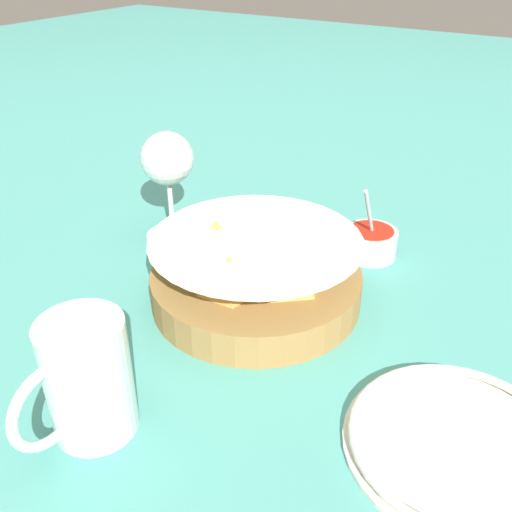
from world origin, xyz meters
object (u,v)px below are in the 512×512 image
(beer_mug, at_px, (87,383))
(food_basket, at_px, (256,274))
(sauce_cup, at_px, (370,241))
(side_plate, at_px, (459,443))
(wine_glass, at_px, (167,163))

(beer_mug, bearing_deg, food_basket, 176.39)
(sauce_cup, height_order, side_plate, sauce_cup)
(wine_glass, bearing_deg, side_plate, 69.34)
(food_basket, xyz_separation_m, sauce_cup, (-0.17, 0.07, -0.02))
(wine_glass, relative_size, beer_mug, 1.31)
(sauce_cup, distance_m, beer_mug, 0.42)
(wine_glass, distance_m, beer_mug, 0.36)
(wine_glass, xyz_separation_m, side_plate, (0.17, 0.45, -0.10))
(sauce_cup, relative_size, side_plate, 0.56)
(wine_glass, height_order, beer_mug, wine_glass)
(sauce_cup, height_order, beer_mug, beer_mug)
(beer_mug, bearing_deg, wine_glass, -151.43)
(food_basket, distance_m, sauce_cup, 0.19)
(food_basket, distance_m, beer_mug, 0.24)
(sauce_cup, xyz_separation_m, wine_glass, (0.10, -0.26, 0.09))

